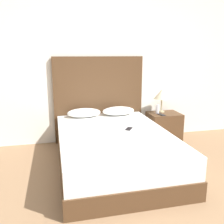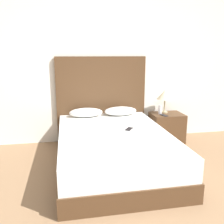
% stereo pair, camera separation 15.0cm
% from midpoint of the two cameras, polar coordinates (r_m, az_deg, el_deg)
% --- Properties ---
extents(wall_back, '(10.00, 0.06, 2.70)m').
position_cam_midpoint_polar(wall_back, '(4.37, -3.59, 10.98)').
color(wall_back, white).
rests_on(wall_back, ground_plane).
extents(bed, '(1.47, 2.14, 0.49)m').
position_cam_midpoint_polar(bed, '(3.45, -0.85, -8.50)').
color(bed, '#4C331E').
rests_on(bed, ground_plane).
extents(headboard, '(1.55, 0.05, 1.47)m').
position_cam_midpoint_polar(headboard, '(4.35, -3.98, 2.84)').
color(headboard, '#4C331E').
rests_on(headboard, ground_plane).
extents(pillow_left, '(0.55, 0.28, 0.15)m').
position_cam_midpoint_polar(pillow_left, '(4.14, -7.46, -0.19)').
color(pillow_left, white).
rests_on(pillow_left, bed).
extents(pillow_right, '(0.55, 0.28, 0.15)m').
position_cam_midpoint_polar(pillow_right, '(4.24, 0.45, 0.24)').
color(pillow_right, white).
rests_on(pillow_right, bed).
extents(phone_on_bed, '(0.14, 0.16, 0.01)m').
position_cam_midpoint_polar(phone_on_bed, '(3.49, 2.66, -3.85)').
color(phone_on_bed, black).
rests_on(phone_on_bed, bed).
extents(nightstand, '(0.54, 0.44, 0.50)m').
position_cam_midpoint_polar(nightstand, '(4.51, 10.80, -3.34)').
color(nightstand, '#4C331E').
rests_on(nightstand, ground_plane).
extents(table_lamp, '(0.28, 0.28, 0.41)m').
position_cam_midpoint_polar(table_lamp, '(4.46, 10.41, 3.97)').
color(table_lamp, tan).
rests_on(table_lamp, nightstand).
extents(phone_on_nightstand, '(0.10, 0.16, 0.01)m').
position_cam_midpoint_polar(phone_on_nightstand, '(4.31, 10.25, -0.60)').
color(phone_on_nightstand, black).
rests_on(phone_on_nightstand, nightstand).
extents(toiletry_bottle, '(0.06, 0.06, 0.16)m').
position_cam_midpoint_polar(toiletry_bottle, '(4.38, 9.37, 0.66)').
color(toiletry_bottle, silver).
rests_on(toiletry_bottle, nightstand).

